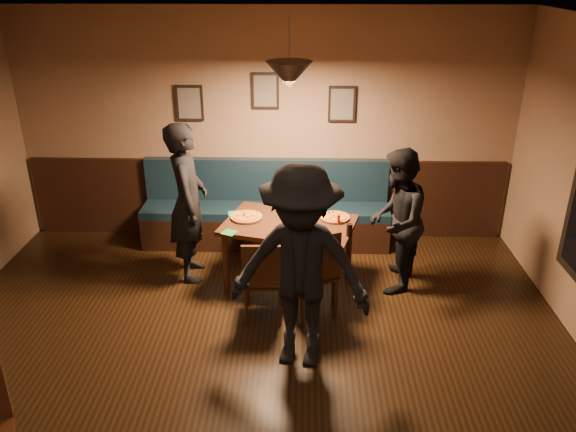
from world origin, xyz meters
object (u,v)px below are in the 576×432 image
Objects in this scene: chair_near_left at (263,277)px; booth_bench at (266,206)px; tabasco_bottle at (339,219)px; soda_glass at (349,230)px; dining_table at (289,253)px; diner_left at (188,203)px; diner_right at (396,221)px; diner_front at (300,269)px; chair_near_right at (311,271)px.

booth_bench is at bearing 91.65° from chair_near_left.
chair_near_left is at bearing -139.83° from tabasco_bottle.
dining_table is at bearing 154.37° from soda_glass.
tabasco_bottle is at bearing -49.69° from booth_bench.
booth_bench is at bearing 126.36° from soda_glass.
diner_left is (-1.08, 0.14, 0.52)m from dining_table.
soda_glass is at bearing 21.71° from chair_near_left.
chair_near_left is (0.08, -1.61, -0.07)m from booth_bench.
booth_bench is 1.95× the size of diner_right.
diner_front reaches higher than diner_right.
tabasco_bottle is at bearing 38.27° from chair_near_right.
chair_near_left is at bearing -157.04° from soda_glass.
dining_table is 1.19m from diner_right.
chair_near_right is (0.46, 0.07, 0.04)m from chair_near_left.
dining_table is at bearing -71.98° from booth_bench.
chair_near_left is at bearing -87.10° from booth_bench.
diner_left is 0.96× the size of diner_front.
tabasco_bottle is (1.60, -0.16, -0.10)m from diner_left.
chair_near_right is at bearing 92.81° from diner_front.
diner_left is (-1.31, 0.73, 0.41)m from chair_near_right.
diner_front is 1.37m from tabasco_bottle.
soda_glass is (0.38, 0.29, 0.31)m from chair_near_right.
diner_right is at bearing 63.17° from diner_front.
chair_near_left is 6.67× the size of tabasco_bottle.
booth_bench is at bearing 111.52° from diner_front.
diner_front is 1.15m from soda_glass.
diner_front reaches higher than chair_near_right.
chair_near_right is 0.87m from diner_front.
booth_bench is 22.66× the size of soda_glass.
dining_table is 0.69m from chair_near_left.
diner_left reaches higher than booth_bench.
diner_front reaches higher than tabasco_bottle.
chair_near_right is 0.54× the size of diner_left.
diner_left is at bearing -78.49° from diner_right.
soda_glass is (0.92, -1.25, 0.28)m from booth_bench.
tabasco_bottle is (-0.09, 0.28, -0.00)m from soda_glass.
diner_left is at bearing -172.52° from dining_table.
booth_bench reaches higher than tabasco_bottle.
dining_table is 0.73× the size of diner_front.
diner_right is 11.97× the size of tabasco_bottle.
diner_right is (1.11, -0.04, 0.41)m from dining_table.
chair_near_left is at bearing -140.56° from diner_left.
booth_bench is 1.61m from chair_near_left.
diner_right is 1.63m from diner_front.
booth_bench reaches higher than chair_near_right.
dining_table is 0.76× the size of diner_left.
dining_table is at bearing 106.15° from diner_front.
chair_near_left is (-0.23, -0.65, 0.07)m from dining_table.
dining_table is 0.64m from chair_near_right.
dining_table is at bearing 86.70° from chair_near_right.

